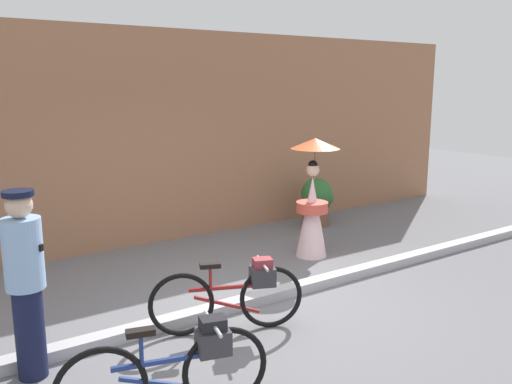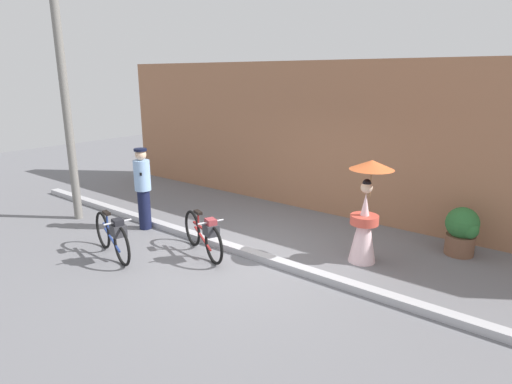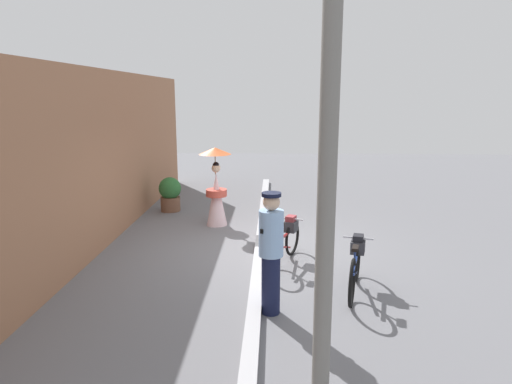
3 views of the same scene
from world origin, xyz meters
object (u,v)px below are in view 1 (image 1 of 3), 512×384
(bicycle_near_officer, at_px, (176,368))
(person_officer, at_px, (25,280))
(bicycle_far_side, at_px, (235,294))
(potted_plant_by_door, at_px, (317,200))
(person_with_parasol, at_px, (313,199))

(bicycle_near_officer, height_order, person_officer, person_officer)
(bicycle_far_side, distance_m, potted_plant_by_door, 4.68)
(bicycle_near_officer, height_order, potted_plant_by_door, potted_plant_by_door)
(person_officer, xyz_separation_m, potted_plant_by_door, (5.68, 2.68, -0.46))
(person_with_parasol, bearing_deg, bicycle_far_side, -146.86)
(bicycle_near_officer, relative_size, person_officer, 0.95)
(person_with_parasol, height_order, potted_plant_by_door, person_with_parasol)
(person_with_parasol, bearing_deg, person_officer, -163.48)
(bicycle_far_side, height_order, person_officer, person_officer)
(bicycle_far_side, bearing_deg, potted_plant_by_door, 38.67)
(person_officer, xyz_separation_m, person_with_parasol, (4.40, 1.31, -0.04))
(person_with_parasol, bearing_deg, potted_plant_by_door, 47.04)
(bicycle_far_side, xyz_separation_m, potted_plant_by_door, (3.66, 2.93, 0.05))
(potted_plant_by_door, bearing_deg, person_officer, -154.74)
(person_officer, distance_m, potted_plant_by_door, 6.30)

